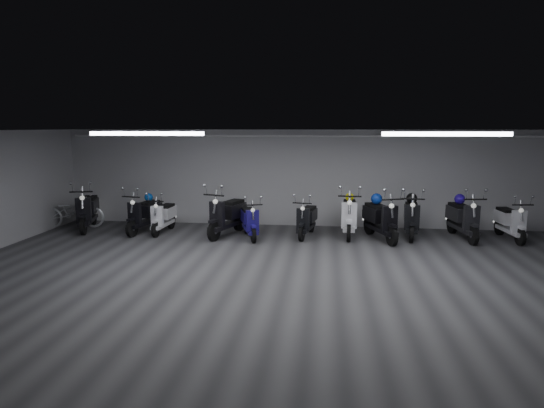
# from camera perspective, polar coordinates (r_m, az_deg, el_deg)

# --- Properties ---
(floor) EXTENTS (14.00, 10.00, 0.01)m
(floor) POSITION_cam_1_polar(r_m,az_deg,el_deg) (8.81, 1.70, -9.56)
(floor) COLOR #363639
(floor) RESTS_ON ground
(ceiling) EXTENTS (14.00, 10.00, 0.01)m
(ceiling) POSITION_cam_1_polar(r_m,az_deg,el_deg) (8.32, 1.80, 9.04)
(ceiling) COLOR gray
(ceiling) RESTS_ON ground
(back_wall) EXTENTS (14.00, 0.01, 2.80)m
(back_wall) POSITION_cam_1_polar(r_m,az_deg,el_deg) (13.40, 3.58, 3.20)
(back_wall) COLOR #A0A0A2
(back_wall) RESTS_ON ground
(front_wall) EXTENTS (14.00, 0.01, 2.80)m
(front_wall) POSITION_cam_1_polar(r_m,az_deg,el_deg) (3.67, -5.15, -14.20)
(front_wall) COLOR #A0A0A2
(front_wall) RESTS_ON ground
(fluor_strip_left) EXTENTS (2.40, 0.18, 0.08)m
(fluor_strip_left) POSITION_cam_1_polar(r_m,az_deg,el_deg) (10.01, -15.27, 8.43)
(fluor_strip_left) COLOR white
(fluor_strip_left) RESTS_ON ceiling
(fluor_strip_right) EXTENTS (2.40, 0.18, 0.08)m
(fluor_strip_right) POSITION_cam_1_polar(r_m,az_deg,el_deg) (9.57, 20.72, 8.12)
(fluor_strip_right) COLOR white
(fluor_strip_right) RESTS_ON ceiling
(conduit) EXTENTS (13.60, 0.05, 0.05)m
(conduit) POSITION_cam_1_polar(r_m,az_deg,el_deg) (13.23, 3.62, 8.41)
(conduit) COLOR white
(conduit) RESTS_ON back_wall
(scooter_0) EXTENTS (1.19, 2.06, 1.45)m
(scooter_0) POSITION_cam_1_polar(r_m,az_deg,el_deg) (13.90, -21.92, -0.05)
(scooter_0) COLOR black
(scooter_0) RESTS_ON floor
(scooter_1) EXTENTS (0.93, 1.87, 1.33)m
(scooter_1) POSITION_cam_1_polar(r_m,az_deg,el_deg) (13.09, -15.57, -0.54)
(scooter_1) COLOR black
(scooter_1) RESTS_ON floor
(scooter_2) EXTENTS (0.62, 1.63, 1.20)m
(scooter_2) POSITION_cam_1_polar(r_m,az_deg,el_deg) (12.90, -13.34, -0.89)
(scooter_2) COLOR silver
(scooter_2) RESTS_ON floor
(scooter_3) EXTENTS (1.26, 2.08, 1.47)m
(scooter_3) POSITION_cam_1_polar(r_m,az_deg,el_deg) (12.24, -5.58, -0.59)
(scooter_3) COLOR black
(scooter_3) RESTS_ON floor
(scooter_4) EXTENTS (1.04, 1.69, 1.20)m
(scooter_4) POSITION_cam_1_polar(r_m,az_deg,el_deg) (11.98, -2.79, -1.44)
(scooter_4) COLOR navy
(scooter_4) RESTS_ON floor
(scooter_5) EXTENTS (0.85, 1.71, 1.22)m
(scooter_5) POSITION_cam_1_polar(r_m,az_deg,el_deg) (12.14, 4.34, -1.25)
(scooter_5) COLOR black
(scooter_5) RESTS_ON floor
(scooter_6) EXTENTS (0.74, 1.96, 1.44)m
(scooter_6) POSITION_cam_1_polar(r_m,az_deg,el_deg) (12.35, 9.56, -0.65)
(scooter_6) COLOR white
(scooter_6) RESTS_ON floor
(scooter_7) EXTENTS (1.25, 2.02, 1.43)m
(scooter_7) POSITION_cam_1_polar(r_m,az_deg,el_deg) (12.06, 13.33, -1.05)
(scooter_7) COLOR black
(scooter_7) RESTS_ON floor
(scooter_8) EXTENTS (0.87, 1.92, 1.38)m
(scooter_8) POSITION_cam_1_polar(r_m,az_deg,el_deg) (12.58, 16.90, -0.88)
(scooter_8) COLOR black
(scooter_8) RESTS_ON floor
(scooter_9) EXTENTS (0.88, 1.96, 1.41)m
(scooter_9) POSITION_cam_1_polar(r_m,az_deg,el_deg) (12.83, 22.62, -0.95)
(scooter_9) COLOR black
(scooter_9) RESTS_ON floor
(bicycle) EXTENTS (1.83, 0.95, 1.13)m
(bicycle) POSITION_cam_1_polar(r_m,az_deg,el_deg) (14.40, -23.51, -0.50)
(bicycle) COLOR silver
(bicycle) RESTS_ON floor
(scooter_10) EXTENTS (0.70, 1.73, 1.25)m
(scooter_10) POSITION_cam_1_polar(r_m,az_deg,el_deg) (13.22, 27.48, -1.34)
(scooter_10) COLOR white
(scooter_10) RESTS_ON floor
(helmet_0) EXTENTS (0.27, 0.27, 0.27)m
(helmet_0) POSITION_cam_1_polar(r_m,az_deg,el_deg) (13.02, 22.24, 0.58)
(helmet_0) COLOR #240D96
(helmet_0) RESTS_ON scooter_9
(helmet_1) EXTENTS (0.29, 0.29, 0.29)m
(helmet_1) POSITION_cam_1_polar(r_m,az_deg,el_deg) (12.79, 16.92, 0.68)
(helmet_1) COLOR black
(helmet_1) RESTS_ON scooter_8
(helmet_2) EXTENTS (0.29, 0.29, 0.29)m
(helmet_2) POSITION_cam_1_polar(r_m,az_deg,el_deg) (12.24, 12.83, 0.63)
(helmet_2) COLOR navy
(helmet_2) RESTS_ON scooter_7
(helmet_3) EXTENTS (0.23, 0.23, 0.23)m
(helmet_3) POSITION_cam_1_polar(r_m,az_deg,el_deg) (13.25, -15.04, 0.81)
(helmet_3) COLOR #0D4398
(helmet_3) RESTS_ON scooter_1
(helmet_4) EXTENTS (0.23, 0.23, 0.23)m
(helmet_4) POSITION_cam_1_polar(r_m,az_deg,el_deg) (12.57, 9.60, 0.86)
(helmet_4) COLOR yellow
(helmet_4) RESTS_ON scooter_6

